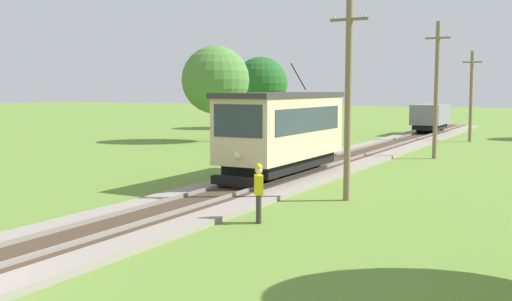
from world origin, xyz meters
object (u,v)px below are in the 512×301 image
tree_right_near (215,80)px  utility_pole_mid (436,89)px  track_worker (259,190)px  freight_car (430,117)px  red_tram (283,130)px  utility_pole_near_tram (348,96)px  utility_pole_far (471,95)px  tree_right_far (261,83)px

tree_right_near → utility_pole_mid: bearing=-12.8°
utility_pole_mid → track_worker: utility_pole_mid is taller
freight_car → red_tram: bearing=-90.0°
utility_pole_mid → utility_pole_near_tram: bearing=-90.0°
utility_pole_near_tram → utility_pole_far: size_ratio=1.07×
utility_pole_near_tram → tree_right_near: size_ratio=1.01×
red_tram → tree_right_far: 35.15m
red_tram → utility_pole_far: 24.37m
utility_pole_far → tree_right_near: bearing=-153.2°
utility_pole_mid → tree_right_near: (-17.10, 3.89, 0.67)m
tree_right_near → tree_right_far: 15.88m
utility_pole_near_tram → utility_pole_mid: utility_pole_mid is taller
red_tram → tree_right_far: tree_right_far is taller
utility_pole_near_tram → track_worker: (-1.06, -4.76, -2.74)m
tree_right_near → utility_pole_far: bearing=26.8°
red_tram → freight_car: red_tram is taller
red_tram → utility_pole_far: (4.17, 23.97, 1.28)m
track_worker → utility_pole_mid: bearing=-126.1°
utility_pole_mid → tree_right_near: 17.55m
track_worker → tree_right_near: size_ratio=0.25×
freight_car → tree_right_near: tree_right_near is taller
red_tram → tree_right_far: bearing=119.1°
red_tram → track_worker: bearing=-69.2°
freight_car → tree_right_near: bearing=-131.9°
utility_pole_far → utility_pole_mid: bearing=-90.0°
tree_right_near → tree_right_far: bearing=105.0°
freight_car → tree_right_far: 17.31m
tree_right_far → utility_pole_far: bearing=-17.5°
utility_pole_far → track_worker: 32.29m
red_tram → track_worker: size_ratio=4.79×
track_worker → tree_right_near: tree_right_near is taller
tree_right_near → track_worker: bearing=-55.7°
red_tram → tree_right_near: 20.19m
freight_car → utility_pole_mid: bearing=-77.2°
track_worker → freight_car: bearing=-118.3°
freight_car → track_worker: bearing=-85.3°
red_tram → utility_pole_mid: (4.17, 11.42, 1.78)m
utility_pole_mid → track_worker: 19.88m
utility_pole_mid → freight_car: bearing=102.8°
track_worker → tree_right_far: bearing=-95.6°
utility_pole_near_tram → red_tram: bearing=140.4°
red_tram → utility_pole_mid: 12.29m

